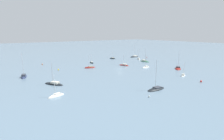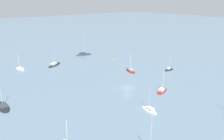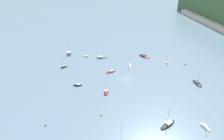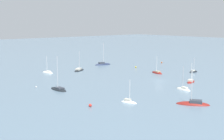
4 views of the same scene
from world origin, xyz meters
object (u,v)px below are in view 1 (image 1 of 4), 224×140
Objects in this scene: sailboat_8 at (90,68)px; sailboat_10 at (145,61)px; sailboat_4 at (146,67)px; mooring_buoy_0 at (149,96)px; sailboat_3 at (139,59)px; mooring_buoy_4 at (201,81)px; sailboat_1 at (54,84)px; sailboat_2 at (156,89)px; sailboat_6 at (56,96)px; sailboat_11 at (112,59)px; mooring_buoy_2 at (147,57)px; sailboat_13 at (134,57)px; sailboat_0 at (92,63)px; sailboat_7 at (183,76)px; mooring_buoy_3 at (42,64)px; sailboat_5 at (178,69)px; sailboat_9 at (124,65)px; sailboat_12 at (24,77)px; mooring_buoy_1 at (58,70)px.

sailboat_10 reaches higher than sailboat_8.
mooring_buoy_0 is at bearing 47.48° from sailboat_4.
sailboat_3 is 16.76× the size of mooring_buoy_0.
mooring_buoy_4 is (-23.09, 52.60, 0.33)m from sailboat_8.
sailboat_1 is 53.94m from sailboat_4.
sailboat_8 is 52.43m from mooring_buoy_0.
sailboat_1 reaches higher than sailboat_8.
sailboat_2 is 1.18× the size of sailboat_10.
sailboat_6 reaches higher than sailboat_11.
sailboat_2 is 18.57× the size of mooring_buoy_2.
sailboat_13 is 14.83× the size of mooring_buoy_4.
sailboat_0 is 48.55m from mooring_buoy_2.
sailboat_3 is 13.79× the size of mooring_buoy_2.
sailboat_7 is at bearing -166.74° from sailboat_2.
sailboat_3 is at bearing 51.23° from sailboat_7.
sailboat_2 is 14.32× the size of mooring_buoy_4.
sailboat_2 is at bearing 105.21° from mooring_buoy_3.
sailboat_5 is 1.33× the size of sailboat_9.
sailboat_2 is 1.43× the size of sailboat_6.
sailboat_11 is (-4.52, -39.45, -0.03)m from sailboat_4.
sailboat_8 is at bearing 53.62° from sailboat_9.
sailboat_8 reaches higher than mooring_buoy_4.
sailboat_8 is 11.56× the size of mooring_buoy_3.
sailboat_0 is 0.83× the size of sailboat_4.
sailboat_7 is at bearing 59.55° from mooring_buoy_2.
mooring_buoy_3 is (19.66, -26.56, 0.28)m from sailboat_8.
sailboat_0 is at bearing -4.67° from mooring_buoy_2.
sailboat_2 is at bearing -128.62° from sailboat_12.
sailboat_1 is 1.11× the size of sailboat_3.
sailboat_3 is 13.04m from sailboat_13.
sailboat_6 reaches higher than mooring_buoy_0.
mooring_buoy_4 is (-53.85, 18.34, 0.32)m from sailboat_6.
sailboat_6 is at bearing -158.70° from sailboat_12.
mooring_buoy_2 is at bearing 167.49° from mooring_buoy_3.
sailboat_10 is 58.97m from mooring_buoy_1.
sailboat_11 is at bearing -86.90° from sailboat_1.
sailboat_6 is 33.54m from sailboat_12.
sailboat_0 is at bearing -78.85° from sailboat_1.
sailboat_1 is 50.20m from sailboat_9.
sailboat_3 is at bearing -158.13° from sailboat_8.
sailboat_4 reaches higher than sailboat_3.
sailboat_0 is at bearing -57.80° from sailboat_4.
sailboat_3 is 67.88m from mooring_buoy_3.
sailboat_6 is at bearing 18.11° from sailboat_4.
sailboat_1 is at bearing 140.14° from sailboat_7.
sailboat_6 is at bearing 26.51° from mooring_buoy_2.
sailboat_5 is at bearing 135.58° from mooring_buoy_3.
sailboat_7 is at bearing -109.49° from sailboat_12.
sailboat_13 reaches higher than sailboat_3.
sailboat_1 is 67.03m from sailboat_5.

